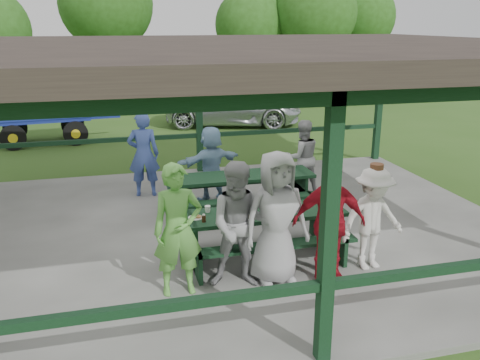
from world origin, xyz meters
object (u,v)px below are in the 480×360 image
object	(u,v)px
picnic_table_near	(262,228)
farm_trailer	(44,122)
contestant_red	(329,222)
pickup_truck	(234,106)
spectator_grey	(302,157)
spectator_blue	(144,154)
spectator_lblue	(211,164)
picnic_table_far	(242,188)
contestant_white_fedora	(373,218)
contestant_green	(178,230)
contestant_grey_left	(240,226)
contestant_grey_mid	(276,218)

from	to	relation	value
picnic_table_near	farm_trailer	distance (m)	10.56
farm_trailer	contestant_red	bearing A→B (deg)	-71.72
picnic_table_near	pickup_truck	size ratio (longest dim) A/B	0.52
farm_trailer	spectator_grey	bearing A→B (deg)	-56.03
spectator_blue	contestant_red	bearing A→B (deg)	122.78
picnic_table_near	spectator_lblue	distance (m)	2.85
contestant_red	pickup_truck	distance (m)	12.11
picnic_table_far	contestant_white_fedora	size ratio (longest dim) A/B	1.70
contestant_white_fedora	pickup_truck	size ratio (longest dim) A/B	0.33
picnic_table_far	spectator_lblue	distance (m)	0.98
contestant_green	contestant_grey_left	size ratio (longest dim) A/B	1.01
contestant_green	contestant_grey_mid	size ratio (longest dim) A/B	0.96
pickup_truck	spectator_grey	bearing A→B (deg)	-169.40
picnic_table_near	contestant_white_fedora	world-z (taller)	contestant_white_fedora
contestant_grey_mid	pickup_truck	distance (m)	12.08
farm_trailer	picnic_table_far	bearing A→B (deg)	-66.65
contestant_grey_mid	farm_trailer	xyz separation A→B (m)	(-4.16, 10.48, -0.40)
picnic_table_far	spectator_lblue	bearing A→B (deg)	117.84
contestant_grey_left	contestant_red	world-z (taller)	contestant_grey_left
contestant_green	pickup_truck	xyz separation A→B (m)	(3.64, 11.84, -0.32)
contestant_green	contestant_grey_left	bearing A→B (deg)	-2.67
spectator_lblue	pickup_truck	distance (m)	8.61
picnic_table_far	farm_trailer	world-z (taller)	farm_trailer
spectator_lblue	spectator_grey	distance (m)	1.95
spectator_blue	picnic_table_far	bearing A→B (deg)	145.83
spectator_grey	contestant_green	bearing A→B (deg)	48.02
contestant_green	contestant_red	size ratio (longest dim) A/B	1.04
contestant_grey_left	spectator_grey	distance (m)	4.20
picnic_table_near	contestant_grey_left	xyz separation A→B (m)	(-0.56, -0.80, 0.42)
picnic_table_far	contestant_white_fedora	distance (m)	3.05
spectator_grey	contestant_grey_left	bearing A→B (deg)	56.96
spectator_lblue	farm_trailer	size ratio (longest dim) A/B	0.41
contestant_grey_mid	farm_trailer	distance (m)	11.28
contestant_grey_left	picnic_table_far	bearing A→B (deg)	88.34
picnic_table_near	contestant_green	size ratio (longest dim) A/B	1.41
contestant_white_fedora	spectator_blue	bearing A→B (deg)	120.14
contestant_red	spectator_grey	bearing A→B (deg)	85.23
spectator_blue	farm_trailer	world-z (taller)	spectator_blue
contestant_white_fedora	farm_trailer	distance (m)	11.89
spectator_blue	spectator_grey	world-z (taller)	spectator_blue
farm_trailer	spectator_blue	bearing A→B (deg)	-73.34
contestant_green	spectator_grey	bearing A→B (deg)	47.17
spectator_blue	pickup_truck	distance (m)	8.50
contestant_grey_left	spectator_grey	bearing A→B (deg)	70.80
contestant_grey_left	contestant_white_fedora	size ratio (longest dim) A/B	1.11
spectator_lblue	spectator_blue	world-z (taller)	spectator_blue
contestant_grey_left	spectator_lblue	xyz separation A→B (m)	(0.31, 3.62, -0.12)
contestant_red	farm_trailer	distance (m)	11.70
contestant_grey_left	spectator_blue	size ratio (longest dim) A/B	1.00
contestant_white_fedora	contestant_grey_left	bearing A→B (deg)	175.71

